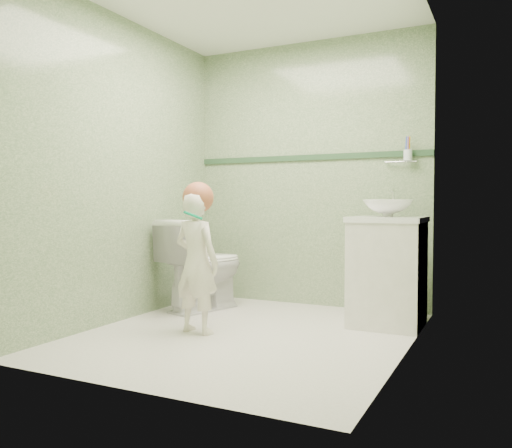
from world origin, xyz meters
The scene contains 12 objects.
ground centered at (0.00, 0.00, 0.00)m, with size 2.50×2.50×0.00m, color beige.
room_shell centered at (0.00, 0.00, 1.20)m, with size 2.50×2.54×2.40m.
trim_stripe centered at (0.00, 1.24, 1.35)m, with size 2.20×0.02×0.05m, color #2A4A2E.
vanity centered at (0.84, 0.70, 0.40)m, with size 0.52×0.50×0.80m, color silver.
counter centered at (0.84, 0.70, 0.81)m, with size 0.54×0.52×0.04m, color white.
basin centered at (0.84, 0.70, 0.89)m, with size 0.37×0.37×0.13m, color white.
faucet centered at (0.84, 0.89, 0.97)m, with size 0.03×0.13×0.18m.
cup_holder centered at (0.89, 1.18, 1.33)m, with size 0.26×0.07×0.21m.
toilet centered at (-0.74, 0.62, 0.40)m, with size 0.44×0.78×0.79m, color white.
toddler centered at (-0.35, -0.11, 0.50)m, with size 0.37×0.24×1.01m, color white.
hair_cap centered at (-0.35, -0.08, 0.97)m, with size 0.22×0.22×0.22m, color #A75736.
teal_toothbrush centered at (-0.29, -0.24, 0.85)m, with size 0.11×0.14×0.08m.
Camera 1 is at (1.66, -3.29, 0.93)m, focal length 36.78 mm.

